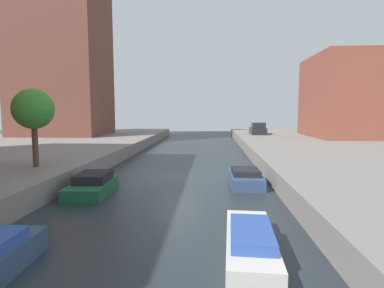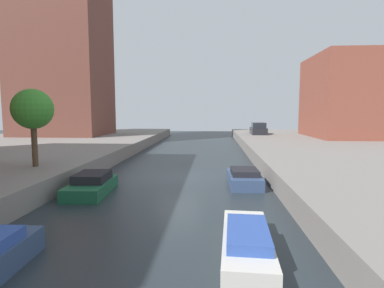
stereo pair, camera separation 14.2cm
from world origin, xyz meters
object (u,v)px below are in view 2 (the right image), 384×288
Objects in this scene: low_block_right at (358,96)px; moored_boat_right_2 at (244,178)px; moored_boat_right_1 at (247,242)px; street_tree_2 at (33,110)px; parked_car at (258,129)px; apartment_tower_far at (61,31)px; moored_boat_left_2 at (91,185)px.

low_block_right reaches higher than moored_boat_right_2.
moored_boat_right_1 is 8.07m from moored_boat_right_2.
street_tree_2 reaches higher than parked_car.
moored_boat_right_2 is at bearing -126.01° from low_block_right.
street_tree_2 is at bearing -141.10° from low_block_right.
low_block_right is 11.59m from parked_car.
apartment_tower_far is 5.96× the size of moored_boat_right_1.
low_block_right is 2.52× the size of moored_boat_right_1.
parked_car is at bearing 160.81° from low_block_right.
moored_boat_right_2 is at bearing 84.98° from moored_boat_right_1.
apartment_tower_far is 24.65m from street_tree_2.
low_block_right is 3.13× the size of moored_boat_right_2.
street_tree_2 reaches higher than moored_boat_right_2.
apartment_tower_far is 7.40× the size of moored_boat_right_2.
street_tree_2 reaches higher than moored_boat_left_2.
low_block_right reaches higher than parked_car.
low_block_right reaches higher than moored_boat_right_1.
moored_boat_right_1 is at bearing -41.42° from moored_boat_left_2.
parked_car is (23.68, 2.89, -11.64)m from apartment_tower_far.
moored_boat_right_1 is (-15.01, -27.72, -5.13)m from low_block_right.
moored_boat_right_2 is (19.69, -20.39, -12.87)m from apartment_tower_far.
low_block_right is at bearing 61.56° from moored_boat_right_1.
moored_boat_left_2 is 8.91m from moored_boat_right_1.
parked_car is 23.65m from moored_boat_right_2.
apartment_tower_far is 31.13m from moored_boat_right_2.
apartment_tower_far is 28.71m from moored_boat_left_2.
parked_car is 1.25× the size of moored_boat_right_2.
moored_boat_left_2 is at bearing -163.82° from moored_boat_right_2.
moored_boat_right_1 is at bearing -118.44° from low_block_right.
low_block_right is at bearing -19.19° from parked_car.
apartment_tower_far reaches higher than moored_boat_left_2.
moored_boat_right_1 is 1.24× the size of moored_boat_right_2.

